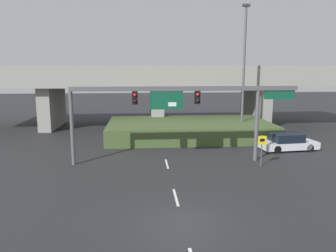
# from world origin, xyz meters

# --- Properties ---
(ground_plane) EXTENTS (160.00, 160.00, 0.00)m
(ground_plane) POSITION_xyz_m (0.00, 0.00, 0.00)
(ground_plane) COLOR #262628
(lane_markings) EXTENTS (0.14, 33.84, 0.01)m
(lane_markings) POSITION_xyz_m (0.00, 12.30, 0.00)
(lane_markings) COLOR silver
(lane_markings) RESTS_ON ground
(signal_gantry) EXTENTS (16.43, 0.44, 5.59)m
(signal_gantry) POSITION_xyz_m (1.03, 9.50, 4.57)
(signal_gantry) COLOR #515456
(signal_gantry) RESTS_ON ground
(speed_limit_sign) EXTENTS (0.60, 0.11, 2.28)m
(speed_limit_sign) POSITION_xyz_m (6.58, 7.93, 1.49)
(speed_limit_sign) COLOR #4C4C4C
(speed_limit_sign) RESTS_ON ground
(highway_light_pole_near) EXTENTS (0.70, 0.36, 12.88)m
(highway_light_pole_near) POSITION_xyz_m (8.29, 18.15, 6.81)
(highway_light_pole_near) COLOR #515456
(highway_light_pole_near) RESTS_ON ground
(overpass_bridge) EXTENTS (43.30, 9.38, 7.16)m
(overpass_bridge) POSITION_xyz_m (0.00, 25.53, 4.93)
(overpass_bridge) COLOR gray
(overpass_bridge) RESTS_ON ground
(grass_embankment) EXTENTS (16.05, 8.82, 1.58)m
(grass_embankment) POSITION_xyz_m (2.94, 18.42, 0.79)
(grass_embankment) COLOR #42562D
(grass_embankment) RESTS_ON ground
(parked_sedan_near_right) EXTENTS (4.90, 2.32, 1.44)m
(parked_sedan_near_right) POSITION_xyz_m (10.56, 12.41, 0.66)
(parked_sedan_near_right) COLOR silver
(parked_sedan_near_right) RESTS_ON ground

